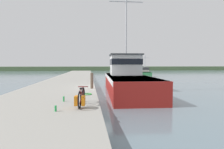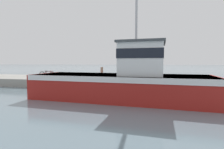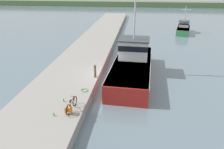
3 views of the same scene
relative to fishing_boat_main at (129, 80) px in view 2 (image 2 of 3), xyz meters
The scene contains 8 objects.
ground_plane 3.31m from the fishing_boat_main, 138.01° to the right, with size 320.00×320.00×0.00m, color slate.
dock_pier 6.06m from the fishing_boat_main, 159.89° to the right, with size 5.44×80.00×0.74m, color gray.
fishing_boat_main is the anchor object (origin of this frame).
bicycle_touring 8.98m from the fishing_boat_main, 114.38° to the right, with size 0.54×1.80×0.77m.
mooring_post 4.12m from the fishing_boat_main, 140.43° to the right, with size 0.21×0.21×1.15m, color brown.
hose_coil 6.33m from the fishing_boat_main, 123.72° to the right, with size 0.56×0.56×0.05m, color green.
water_bottle_on_curb 9.98m from the fishing_boat_main, 117.55° to the right, with size 0.08×0.08×0.22m, color green.
water_bottle_by_bike 8.42m from the fishing_boat_main, 122.88° to the right, with size 0.08×0.08×0.24m, color green.
Camera 2 is at (12.86, 3.47, 2.29)m, focal length 28.00 mm.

